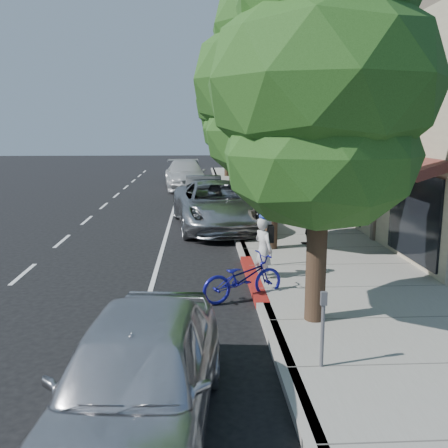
{
  "coord_description": "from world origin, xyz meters",
  "views": [
    {
      "loc": [
        -1.41,
        -11.37,
        3.95
      ],
      "look_at": [
        -0.71,
        1.94,
        1.35
      ],
      "focal_mm": 40.0,
      "sensor_mm": 36.0,
      "label": 1
    }
  ],
  "objects": [
    {
      "name": "pedestrian",
      "position": [
        2.22,
        4.56,
        1.01
      ],
      "size": [
        0.96,
        0.83,
        1.71
      ],
      "primitive_type": "imported",
      "rotation": [
        0.0,
        0.0,
        3.38
      ],
      "color": "black",
      "rests_on": "sidewalk"
    },
    {
      "name": "ground",
      "position": [
        0.0,
        0.0,
        0.0
      ],
      "size": [
        120.0,
        120.0,
        0.0
      ],
      "primitive_type": "plane",
      "color": "black",
      "rests_on": "ground"
    },
    {
      "name": "silver_suv",
      "position": [
        -0.67,
        8.0,
        0.92
      ],
      "size": [
        3.79,
        6.95,
        1.85
      ],
      "primitive_type": "imported",
      "rotation": [
        0.0,
        0.0,
        0.11
      ],
      "color": "#A5A6AA",
      "rests_on": "ground"
    },
    {
      "name": "sidewalk",
      "position": [
        2.3,
        8.0,
        0.07
      ],
      "size": [
        4.6,
        56.0,
        0.15
      ],
      "primitive_type": "cube",
      "color": "gray",
      "rests_on": "ground"
    },
    {
      "name": "curb_red_segment",
      "position": [
        0.0,
        1.0,
        0.07
      ],
      "size": [
        0.32,
        4.0,
        0.15
      ],
      "primitive_type": "cube",
      "color": "maroon",
      "rests_on": "ground"
    },
    {
      "name": "dark_sedan",
      "position": [
        -1.13,
        12.52,
        0.8
      ],
      "size": [
        1.72,
        4.89,
        1.61
      ],
      "primitive_type": "imported",
      "rotation": [
        0.0,
        0.0,
        -0.0
      ],
      "color": "black",
      "rests_on": "ground"
    },
    {
      "name": "street_tree_1",
      "position": [
        0.9,
        4.0,
        5.16
      ],
      "size": [
        5.06,
        5.06,
        8.33
      ],
      "color": "black",
      "rests_on": "ground"
    },
    {
      "name": "street_tree_3",
      "position": [
        0.9,
        16.0,
        5.2
      ],
      "size": [
        4.97,
        4.97,
        8.37
      ],
      "color": "black",
      "rests_on": "ground"
    },
    {
      "name": "street_tree_0",
      "position": [
        0.9,
        -2.0,
        4.64
      ],
      "size": [
        4.4,
        4.4,
        7.45
      ],
      "color": "black",
      "rests_on": "ground"
    },
    {
      "name": "storefront_building",
      "position": [
        9.6,
        18.0,
        3.5
      ],
      "size": [
        10.0,
        36.0,
        7.0
      ],
      "primitive_type": "cube",
      "color": "#BDB391",
      "rests_on": "ground"
    },
    {
      "name": "dark_suv_far",
      "position": [
        -2.2,
        26.17,
        0.83
      ],
      "size": [
        2.28,
        4.99,
        1.66
      ],
      "primitive_type": "imported",
      "rotation": [
        0.0,
        0.0,
        -0.07
      ],
      "color": "black",
      "rests_on": "ground"
    },
    {
      "name": "street_tree_2",
      "position": [
        0.9,
        10.0,
        4.56
      ],
      "size": [
        3.88,
        3.88,
        7.2
      ],
      "color": "black",
      "rests_on": "ground"
    },
    {
      "name": "near_car_a",
      "position": [
        -2.2,
        -5.5,
        0.83
      ],
      "size": [
        2.42,
        5.03,
        1.66
      ],
      "primitive_type": "imported",
      "rotation": [
        0.0,
        0.0,
        -0.1
      ],
      "color": "silver",
      "rests_on": "ground"
    },
    {
      "name": "street_tree_4",
      "position": [
        0.9,
        22.0,
        5.03
      ],
      "size": [
        4.45,
        4.45,
        8.0
      ],
      "color": "black",
      "rests_on": "ground"
    },
    {
      "name": "street_tree_5",
      "position": [
        0.9,
        28.0,
        4.46
      ],
      "size": [
        4.19,
        4.19,
        7.16
      ],
      "color": "black",
      "rests_on": "ground"
    },
    {
      "name": "white_pickup",
      "position": [
        -2.2,
        21.0,
        0.9
      ],
      "size": [
        3.04,
        6.41,
        1.8
      ],
      "primitive_type": "imported",
      "rotation": [
        0.0,
        0.0,
        0.08
      ],
      "color": "silver",
      "rests_on": "ground"
    },
    {
      "name": "curb",
      "position": [
        0.0,
        8.0,
        0.07
      ],
      "size": [
        0.3,
        56.0,
        0.15
      ],
      "primitive_type": "cube",
      "color": "#9E998E",
      "rests_on": "ground"
    },
    {
      "name": "cyclist",
      "position": [
        0.25,
        0.93,
        0.85
      ],
      "size": [
        0.66,
        0.74,
        1.71
      ],
      "primitive_type": "imported",
      "rotation": [
        0.0,
        0.0,
        2.09
      ],
      "color": "silver",
      "rests_on": "ground"
    },
    {
      "name": "bicycle",
      "position": [
        -0.4,
        -0.39,
        0.53
      ],
      "size": [
        2.14,
        1.46,
        1.07
      ],
      "primitive_type": "imported",
      "rotation": [
        0.0,
        0.0,
        1.98
      ],
      "color": "navy",
      "rests_on": "ground"
    }
  ]
}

